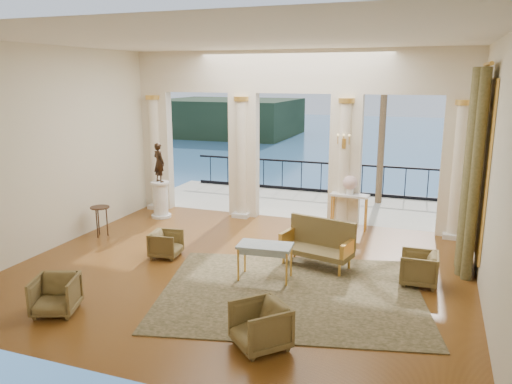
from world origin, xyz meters
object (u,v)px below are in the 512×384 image
at_px(armchair_a, 55,293).
at_px(console_table, 349,200).
at_px(armchair_b, 260,324).
at_px(statue, 159,163).
at_px(game_table, 265,248).
at_px(armchair_d, 166,243).
at_px(side_table, 100,211).
at_px(settee, 319,243).
at_px(pedestal, 161,200).
at_px(armchair_c, 419,267).

height_order(armchair_a, console_table, console_table).
bearing_deg(armchair_b, statue, 175.07).
bearing_deg(console_table, game_table, -99.38).
distance_m(armchair_b, armchair_d, 4.24).
bearing_deg(game_table, side_table, 160.56).
relative_size(settee, statue, 1.47).
height_order(armchair_d, pedestal, pedestal).
xyz_separation_m(settee, side_table, (-5.44, 0.08, 0.16)).
bearing_deg(side_table, settee, -0.79).
bearing_deg(armchair_d, settee, -85.87).
bearing_deg(armchair_a, armchair_c, 9.44).
bearing_deg(armchair_a, pedestal, 82.39).
bearing_deg(armchair_d, armchair_a, 165.83).
height_order(armchair_b, statue, statue).
bearing_deg(armchair_b, armchair_a, -134.18).
bearing_deg(game_table, statue, 137.29).
xyz_separation_m(armchair_c, statue, (-6.93, 2.38, 1.20)).
bearing_deg(settee, armchair_d, -155.63).
relative_size(armchair_a, side_table, 0.94).
bearing_deg(armchair_a, settee, 24.00).
distance_m(armchair_a, statue, 5.94).
xyz_separation_m(armchair_d, console_table, (3.38, 3.39, 0.44)).
xyz_separation_m(pedestal, statue, (0.00, 0.00, 1.06)).
bearing_deg(settee, armchair_a, -121.77).
height_order(armchair_a, side_table, side_table).
distance_m(settee, statue, 5.46).
height_order(armchair_c, console_table, console_table).
height_order(armchair_d, statue, statue).
bearing_deg(settee, pedestal, 170.49).
bearing_deg(armchair_b, console_table, 131.61).
bearing_deg(console_table, pedestal, -167.66).
bearing_deg(side_table, pedestal, 75.91).
relative_size(game_table, side_table, 1.44).
bearing_deg(console_table, armchair_c, -54.50).
relative_size(armchair_a, armchair_b, 0.94).
xyz_separation_m(settee, statue, (-4.94, 2.07, 1.06)).
distance_m(armchair_a, settee, 5.08).
distance_m(armchair_a, armchair_b, 3.54).
height_order(pedestal, statue, statue).
xyz_separation_m(statue, console_table, (5.10, 0.69, -0.78)).
bearing_deg(armchair_b, settee, 132.66).
bearing_deg(armchair_a, armchair_d, 61.83).
bearing_deg(console_table, armchair_d, -130.23).
relative_size(settee, pedestal, 1.56).
xyz_separation_m(armchair_a, side_table, (-1.85, 3.67, 0.29)).
bearing_deg(armchair_d, armchair_c, -93.44).
relative_size(armchair_a, statue, 0.65).
relative_size(statue, side_table, 1.43).
bearing_deg(settee, armchair_c, 4.41).
relative_size(armchair_c, side_table, 0.92).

